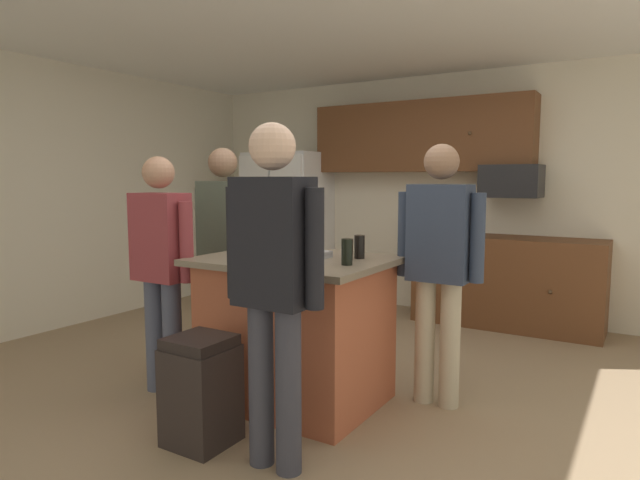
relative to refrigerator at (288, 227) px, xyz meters
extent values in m
plane|color=#937A5B|center=(2.00, -2.38, -0.89)|extent=(7.04, 7.04, 0.00)
cube|color=beige|center=(2.00, 0.42, 0.41)|extent=(6.40, 0.10, 2.60)
cube|color=beige|center=(-1.20, -2.38, 0.41)|extent=(0.10, 5.60, 2.60)
cube|color=brown|center=(1.60, 0.22, 1.03)|extent=(2.40, 0.35, 0.75)
sphere|color=#4C3823|center=(2.20, 0.03, 1.03)|extent=(0.04, 0.04, 0.04)
cube|color=brown|center=(2.60, 0.10, -0.44)|extent=(1.80, 0.60, 0.90)
sphere|color=#4C3823|center=(3.05, -0.22, -0.44)|extent=(0.04, 0.04, 0.04)
cube|color=white|center=(0.00, 0.02, 0.00)|extent=(0.91, 0.70, 1.79)
cube|color=white|center=(-0.23, -0.35, 0.00)|extent=(0.43, 0.04, 1.71)
cube|color=white|center=(0.23, -0.35, 0.00)|extent=(0.43, 0.04, 1.71)
cylinder|color=#B2B2B7|center=(0.00, -0.38, 0.09)|extent=(0.02, 0.02, 0.35)
cube|color=black|center=(2.60, 0.12, 0.56)|extent=(0.56, 0.40, 0.32)
cube|color=#AD5638|center=(1.84, -2.56, -0.43)|extent=(1.06, 0.83, 0.92)
cube|color=#756651|center=(1.84, -2.56, 0.05)|extent=(1.20, 0.97, 0.04)
cylinder|color=#4C5166|center=(0.90, -2.91, -0.50)|extent=(0.13, 0.13, 0.79)
cylinder|color=#4C5166|center=(1.07, -2.91, -0.50)|extent=(0.13, 0.13, 0.79)
cube|color=maroon|center=(0.98, -2.91, 0.19)|extent=(0.38, 0.22, 0.59)
sphere|color=tan|center=(0.98, -2.91, 0.62)|extent=(0.21, 0.21, 0.21)
cylinder|color=maroon|center=(0.74, -2.91, 0.17)|extent=(0.09, 0.09, 0.53)
cylinder|color=maroon|center=(1.22, -2.91, 0.17)|extent=(0.09, 0.09, 0.53)
cylinder|color=tan|center=(0.88, -2.25, -0.48)|extent=(0.13, 0.13, 0.83)
cylinder|color=tan|center=(1.05, -2.25, -0.48)|extent=(0.13, 0.13, 0.83)
cube|color=#4C5647|center=(0.96, -2.25, 0.25)|extent=(0.38, 0.22, 0.62)
sphere|color=#8C664C|center=(0.96, -2.25, 0.70)|extent=(0.23, 0.23, 0.23)
cylinder|color=#4C5647|center=(0.72, -2.25, 0.23)|extent=(0.09, 0.09, 0.56)
cylinder|color=#4C5647|center=(1.20, -2.25, 0.23)|extent=(0.09, 0.09, 0.56)
cylinder|color=tan|center=(2.57, -2.12, -0.48)|extent=(0.13, 0.13, 0.82)
cylinder|color=tan|center=(2.74, -2.12, -0.48)|extent=(0.13, 0.13, 0.82)
cube|color=#2D384C|center=(2.65, -2.12, 0.24)|extent=(0.38, 0.22, 0.62)
sphere|color=#8C664C|center=(2.65, -2.12, 0.69)|extent=(0.22, 0.22, 0.22)
cylinder|color=#2D384C|center=(2.41, -2.12, 0.22)|extent=(0.09, 0.09, 0.55)
cylinder|color=#2D384C|center=(2.89, -2.12, 0.22)|extent=(0.09, 0.09, 0.55)
cylinder|color=#383842|center=(2.14, -3.32, -0.47)|extent=(0.13, 0.13, 0.85)
cylinder|color=#383842|center=(2.31, -3.32, -0.47)|extent=(0.13, 0.13, 0.85)
cube|color=black|center=(2.22, -3.32, 0.27)|extent=(0.38, 0.22, 0.64)
sphere|color=beige|center=(2.22, -3.32, 0.73)|extent=(0.23, 0.23, 0.23)
cylinder|color=black|center=(1.98, -3.32, 0.25)|extent=(0.09, 0.09, 0.57)
cylinder|color=black|center=(2.46, -3.32, 0.25)|extent=(0.09, 0.09, 0.57)
cylinder|color=black|center=(2.19, -2.49, 0.14)|extent=(0.07, 0.07, 0.13)
cylinder|color=black|center=(2.22, -2.38, 0.15)|extent=(0.07, 0.07, 0.15)
cylinder|color=white|center=(1.86, -2.78, 0.12)|extent=(0.09, 0.09, 0.10)
torus|color=white|center=(1.92, -2.78, 0.13)|extent=(0.06, 0.01, 0.06)
cylinder|color=black|center=(2.28, -2.66, 0.15)|extent=(0.07, 0.07, 0.16)
cube|color=#B7B7BC|center=(1.82, -2.57, 0.08)|extent=(0.44, 0.30, 0.02)
cube|color=#A8A8AD|center=(1.82, -2.57, 0.10)|extent=(0.44, 0.30, 0.02)
cube|color=black|center=(1.72, -3.32, -0.62)|extent=(0.34, 0.34, 0.55)
cube|color=black|center=(1.72, -3.32, -0.31)|extent=(0.32, 0.32, 0.06)
camera|label=1|loc=(3.80, -5.47, 0.58)|focal=30.66mm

